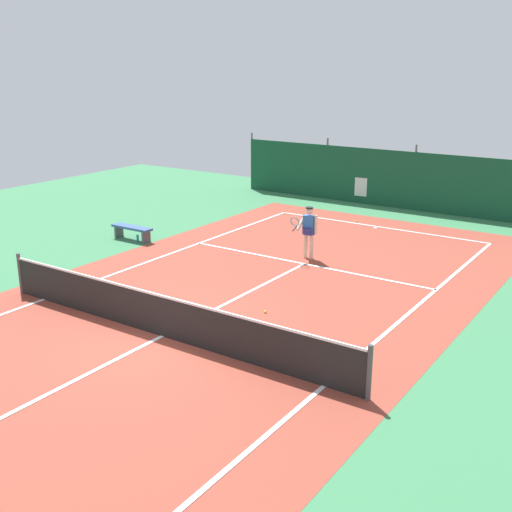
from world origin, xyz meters
TOP-DOWN VIEW (x-y plane):
  - ground_plane at (0.00, 0.00)m, footprint 36.00×36.00m
  - court_surface at (0.00, 0.00)m, footprint 11.02×26.60m
  - tennis_net at (0.00, 0.00)m, footprint 10.12×0.10m
  - back_fence at (-0.00, 15.86)m, footprint 16.30×0.98m
  - tennis_player at (-0.22, 7.00)m, footprint 0.68×0.77m
  - tennis_ball_near_player at (1.16, 2.45)m, footprint 0.07×0.07m
  - tennis_ball_midcourt at (-1.00, 12.16)m, footprint 0.07×0.07m
  - parked_car at (-1.90, 17.46)m, footprint 2.33×4.36m
  - courtside_bench at (-6.31, 5.45)m, footprint 1.60×0.40m
  - water_bottle at (-6.02, 5.41)m, footprint 0.08×0.08m

SIDE VIEW (x-z plane):
  - ground_plane at x=0.00m, z-range 0.00..0.00m
  - court_surface at x=0.00m, z-range 0.00..0.01m
  - tennis_ball_near_player at x=1.16m, z-range 0.00..0.07m
  - tennis_ball_midcourt at x=-1.00m, z-range 0.00..0.07m
  - water_bottle at x=-6.02m, z-range 0.00..0.24m
  - courtside_bench at x=-6.31m, z-range 0.13..0.62m
  - tennis_net at x=0.00m, z-range -0.04..1.06m
  - back_fence at x=0.00m, z-range -0.68..2.02m
  - parked_car at x=-1.90m, z-range 0.00..1.68m
  - tennis_player at x=-0.22m, z-range 0.14..1.78m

